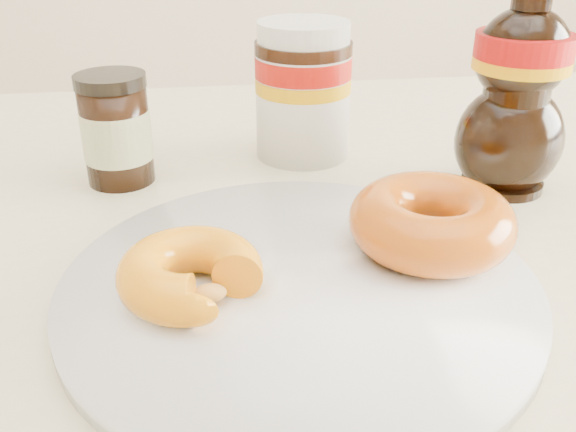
{
  "coord_description": "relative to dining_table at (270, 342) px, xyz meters",
  "views": [
    {
      "loc": [
        -0.04,
        -0.31,
        0.99
      ],
      "look_at": [
        0.01,
        0.09,
        0.79
      ],
      "focal_mm": 40.0,
      "sensor_mm": 36.0,
      "label": 1
    }
  ],
  "objects": [
    {
      "name": "dining_table",
      "position": [
        0.0,
        0.0,
        0.0
      ],
      "size": [
        1.4,
        0.9,
        0.75
      ],
      "color": "beige",
      "rests_on": "ground"
    },
    {
      "name": "plate",
      "position": [
        0.01,
        -0.06,
        0.09
      ],
      "size": [
        0.31,
        0.31,
        0.02
      ],
      "color": "white",
      "rests_on": "dining_table"
    },
    {
      "name": "donut_bitten",
      "position": [
        -0.06,
        -0.07,
        0.11
      ],
      "size": [
        0.1,
        0.1,
        0.03
      ],
      "primitive_type": "torus",
      "rotation": [
        0.0,
        0.0,
        -0.2
      ],
      "color": "orange",
      "rests_on": "plate"
    },
    {
      "name": "donut_whole",
      "position": [
        0.11,
        -0.04,
        0.12
      ],
      "size": [
        0.15,
        0.15,
        0.04
      ],
      "primitive_type": "torus",
      "rotation": [
        0.0,
        0.0,
        -0.4
      ],
      "color": "#AC470B",
      "rests_on": "plate"
    },
    {
      "name": "nutella_jar",
      "position": [
        0.06,
        0.19,
        0.15
      ],
      "size": [
        0.09,
        0.09,
        0.13
      ],
      "rotation": [
        0.0,
        0.0,
        -0.35
      ],
      "color": "white",
      "rests_on": "dining_table"
    },
    {
      "name": "syrup_bottle",
      "position": [
        0.22,
        0.09,
        0.17
      ],
      "size": [
        0.11,
        0.1,
        0.18
      ],
      "primitive_type": null,
      "rotation": [
        0.0,
        0.0,
        0.18
      ],
      "color": "black",
      "rests_on": "dining_table"
    },
    {
      "name": "dark_jar",
      "position": [
        -0.12,
        0.15,
        0.13
      ],
      "size": [
        0.06,
        0.06,
        0.1
      ],
      "rotation": [
        0.0,
        0.0,
        0.24
      ],
      "color": "black",
      "rests_on": "dining_table"
    }
  ]
}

